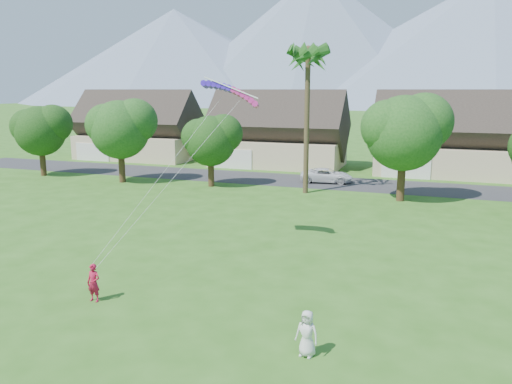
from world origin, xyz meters
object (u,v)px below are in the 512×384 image
at_px(kite_flyer, 94,283).
at_px(parked_car, 327,175).
at_px(watcher, 307,333).
at_px(parafoil_kite, 232,90).

xyz_separation_m(kite_flyer, parked_car, (3.65, 30.66, -0.13)).
xyz_separation_m(watcher, parked_car, (-5.93, 31.96, -0.12)).
bearing_deg(kite_flyer, parafoil_kite, 72.03).
distance_m(watcher, parafoil_kite, 14.56).
bearing_deg(parafoil_kite, parked_car, 75.30).
relative_size(kite_flyer, parafoil_kite, 0.49).
relative_size(watcher, parafoil_kite, 0.48).
distance_m(watcher, parked_car, 32.51).
xyz_separation_m(kite_flyer, watcher, (9.58, -1.31, -0.01)).
bearing_deg(watcher, parked_car, 108.88).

